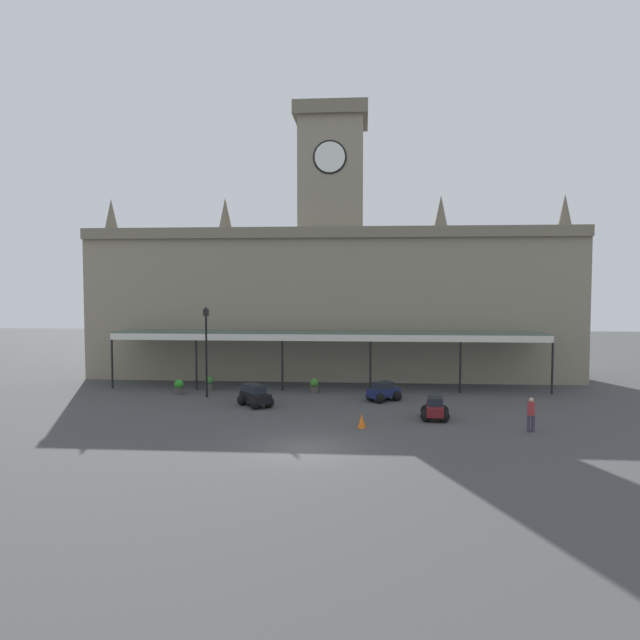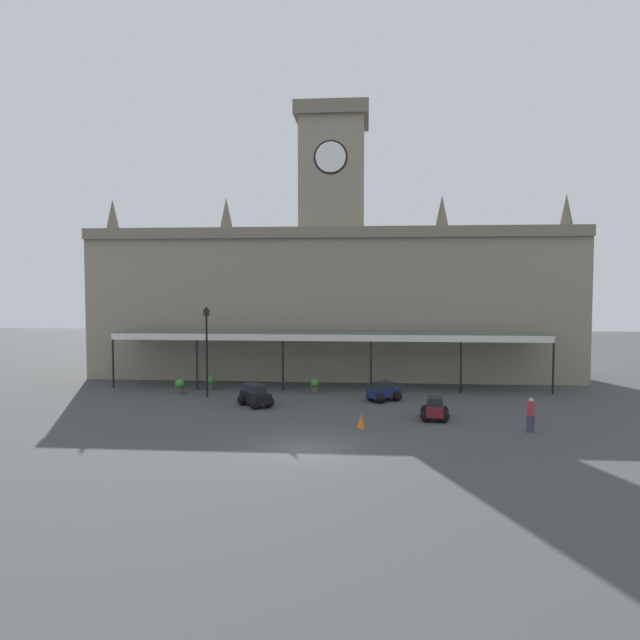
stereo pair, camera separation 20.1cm
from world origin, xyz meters
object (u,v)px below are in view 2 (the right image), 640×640
object	(u,v)px
victorian_lamppost	(207,342)
pedestrian_beside_cars	(531,413)
planter_forecourt_centre	(180,386)
planter_near_kerb	(210,383)
car_navy_sedan	(384,393)
car_maroon_sedan	(435,410)
planter_by_canopy	(315,385)
car_black_estate	(255,397)
traffic_cone	(361,421)

from	to	relation	value
victorian_lamppost	pedestrian_beside_cars	bearing A→B (deg)	-23.03
planter_forecourt_centre	victorian_lamppost	bearing A→B (deg)	-23.39
planter_near_kerb	car_navy_sedan	bearing A→B (deg)	-14.67
victorian_lamppost	planter_near_kerb	size ratio (longest dim) A/B	5.99
car_navy_sedan	victorian_lamppost	size ratio (longest dim) A/B	0.39
planter_near_kerb	victorian_lamppost	bearing A→B (deg)	-78.60
car_maroon_sedan	car_navy_sedan	bearing A→B (deg)	117.85
car_navy_sedan	pedestrian_beside_cars	size ratio (longest dim) A/B	1.34
car_maroon_sedan	planter_near_kerb	size ratio (longest dim) A/B	2.22
car_navy_sedan	planter_by_canopy	world-z (taller)	car_navy_sedan
car_black_estate	planter_forecourt_centre	size ratio (longest dim) A/B	2.50
car_maroon_sedan	planter_by_canopy	world-z (taller)	car_maroon_sedan
car_maroon_sedan	pedestrian_beside_cars	xyz separation A→B (m)	(4.31, -2.40, 0.41)
victorian_lamppost	planter_by_canopy	size ratio (longest dim) A/B	5.99
victorian_lamppost	planter_near_kerb	bearing A→B (deg)	101.40
planter_by_canopy	traffic_cone	bearing A→B (deg)	-71.58
car_navy_sedan	car_maroon_sedan	world-z (taller)	same
car_navy_sedan	planter_near_kerb	bearing A→B (deg)	165.33
victorian_lamppost	planter_by_canopy	xyz separation A→B (m)	(6.70, 2.03, -3.02)
car_maroon_sedan	planter_near_kerb	world-z (taller)	car_maroon_sedan
car_black_estate	planter_near_kerb	size ratio (longest dim) A/B	2.50
car_maroon_sedan	car_black_estate	xyz separation A→B (m)	(-10.14, 2.68, 0.06)
car_black_estate	planter_near_kerb	xyz separation A→B (m)	(-4.12, 5.20, -0.07)
pedestrian_beside_cars	planter_by_canopy	distance (m)	14.92
pedestrian_beside_cars	planter_by_canopy	xyz separation A→B (m)	(-11.34, 9.69, -0.42)
traffic_cone	planter_forecourt_centre	distance (m)	14.60
traffic_cone	planter_forecourt_centre	bearing A→B (deg)	145.01
car_maroon_sedan	traffic_cone	world-z (taller)	car_maroon_sedan
car_navy_sedan	car_maroon_sedan	xyz separation A→B (m)	(2.54, -4.81, 0.00)
planter_by_canopy	victorian_lamppost	bearing A→B (deg)	-163.17
victorian_lamppost	traffic_cone	world-z (taller)	victorian_lamppost
car_black_estate	pedestrian_beside_cars	size ratio (longest dim) A/B	1.44
car_navy_sedan	car_black_estate	xyz separation A→B (m)	(-7.59, -2.14, 0.06)
planter_near_kerb	planter_forecourt_centre	distance (m)	2.32
pedestrian_beside_cars	planter_forecourt_centre	bearing A→B (deg)	156.93
pedestrian_beside_cars	victorian_lamppost	bearing A→B (deg)	156.97
car_black_estate	planter_by_canopy	world-z (taller)	car_black_estate
victorian_lamppost	traffic_cone	distance (m)	12.76
car_black_estate	planter_forecourt_centre	xyz separation A→B (m)	(-5.69, 3.50, -0.07)
traffic_cone	planter_near_kerb	size ratio (longest dim) A/B	0.75
traffic_cone	planter_by_canopy	bearing A→B (deg)	108.42
car_black_estate	planter_by_canopy	xyz separation A→B (m)	(3.11, 4.62, -0.07)
planter_by_canopy	planter_forecourt_centre	bearing A→B (deg)	-172.76
car_maroon_sedan	traffic_cone	distance (m)	4.44
pedestrian_beside_cars	victorian_lamppost	world-z (taller)	victorian_lamppost
car_navy_sedan	traffic_cone	bearing A→B (deg)	-100.69
pedestrian_beside_cars	traffic_cone	xyz separation A→B (m)	(-8.17, 0.20, -0.55)
car_black_estate	planter_near_kerb	distance (m)	6.63
pedestrian_beside_cars	planter_near_kerb	bearing A→B (deg)	151.03
car_navy_sedan	car_maroon_sedan	size ratio (longest dim) A/B	1.05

